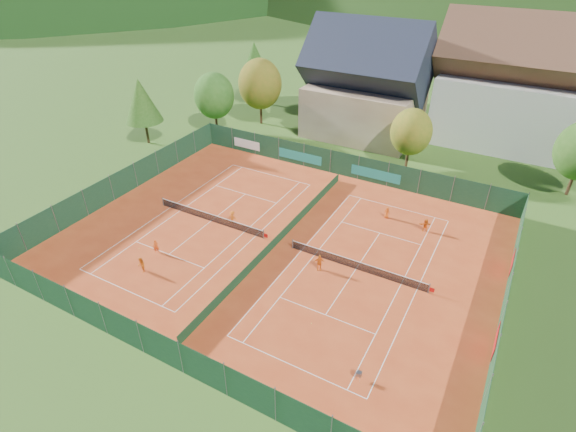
{
  "coord_description": "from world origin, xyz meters",
  "views": [
    {
      "loc": [
        17.69,
        -29.99,
        25.54
      ],
      "look_at": [
        0.0,
        2.0,
        2.0
      ],
      "focal_mm": 28.0,
      "sensor_mm": 36.0,
      "label": 1
    }
  ],
  "objects_px": {
    "player_left_near": "(156,246)",
    "player_right_far_a": "(387,213)",
    "chalet": "(366,88)",
    "player_left_mid": "(141,265)",
    "hotel_block_a": "(519,91)",
    "player_right_near": "(319,262)",
    "player_right_far_b": "(425,225)",
    "ball_hopper": "(359,374)",
    "player_left_far": "(232,217)"
  },
  "relations": [
    {
      "from": "player_left_near",
      "to": "player_right_far_a",
      "type": "height_order",
      "value": "player_left_near"
    },
    {
      "from": "chalet",
      "to": "player_left_mid",
      "type": "height_order",
      "value": "chalet"
    },
    {
      "from": "player_right_far_a",
      "to": "hotel_block_a",
      "type": "bearing_deg",
      "value": -107.56
    },
    {
      "from": "hotel_block_a",
      "to": "player_left_near",
      "type": "relative_size",
      "value": 15.98
    },
    {
      "from": "player_right_near",
      "to": "player_right_far_b",
      "type": "height_order",
      "value": "player_right_near"
    },
    {
      "from": "chalet",
      "to": "ball_hopper",
      "type": "xyz_separation_m",
      "value": [
        15.43,
        -40.72,
        -6.07
      ]
    },
    {
      "from": "player_left_near",
      "to": "player_left_mid",
      "type": "height_order",
      "value": "player_left_mid"
    },
    {
      "from": "player_left_near",
      "to": "player_right_far_b",
      "type": "xyz_separation_m",
      "value": [
        20.96,
        15.6,
        0.01
      ]
    },
    {
      "from": "player_left_near",
      "to": "player_right_near",
      "type": "relative_size",
      "value": 0.86
    },
    {
      "from": "player_right_far_b",
      "to": "player_right_near",
      "type": "bearing_deg",
      "value": 29.55
    },
    {
      "from": "chalet",
      "to": "player_left_mid",
      "type": "distance_m",
      "value": 40.19
    },
    {
      "from": "player_left_far",
      "to": "player_right_far_b",
      "type": "distance_m",
      "value": 19.36
    },
    {
      "from": "player_left_near",
      "to": "player_right_far_b",
      "type": "distance_m",
      "value": 26.13
    },
    {
      "from": "ball_hopper",
      "to": "player_right_near",
      "type": "distance_m",
      "value": 11.66
    },
    {
      "from": "hotel_block_a",
      "to": "player_right_far_a",
      "type": "bearing_deg",
      "value": -107.41
    },
    {
      "from": "hotel_block_a",
      "to": "player_left_mid",
      "type": "bearing_deg",
      "value": -118.22
    },
    {
      "from": "player_left_near",
      "to": "player_left_mid",
      "type": "xyz_separation_m",
      "value": [
        0.83,
        -2.72,
        0.05
      ]
    },
    {
      "from": "player_right_far_a",
      "to": "player_left_near",
      "type": "bearing_deg",
      "value": 43.5
    },
    {
      "from": "chalet",
      "to": "player_left_near",
      "type": "relative_size",
      "value": 11.98
    },
    {
      "from": "player_left_near",
      "to": "player_left_mid",
      "type": "relative_size",
      "value": 0.93
    },
    {
      "from": "player_left_mid",
      "to": "player_right_near",
      "type": "distance_m",
      "value": 15.58
    },
    {
      "from": "player_left_mid",
      "to": "player_right_far_b",
      "type": "distance_m",
      "value": 27.22
    },
    {
      "from": "ball_hopper",
      "to": "player_left_mid",
      "type": "height_order",
      "value": "player_left_mid"
    },
    {
      "from": "hotel_block_a",
      "to": "player_right_far_a",
      "type": "distance_m",
      "value": 28.68
    },
    {
      "from": "player_left_mid",
      "to": "player_right_far_b",
      "type": "bearing_deg",
      "value": 80.33
    },
    {
      "from": "hotel_block_a",
      "to": "player_right_far_b",
      "type": "distance_m",
      "value": 28.2
    },
    {
      "from": "player_right_near",
      "to": "player_right_far_a",
      "type": "relative_size",
      "value": 1.25
    },
    {
      "from": "player_left_far",
      "to": "player_right_near",
      "type": "xyz_separation_m",
      "value": [
        10.94,
        -2.41,
        0.07
      ]
    },
    {
      "from": "hotel_block_a",
      "to": "player_left_far",
      "type": "xyz_separation_m",
      "value": [
        -21.8,
        -35.22,
        -6.66
      ]
    },
    {
      "from": "player_left_far",
      "to": "player_right_far_b",
      "type": "xyz_separation_m",
      "value": [
        17.56,
        8.16,
        -0.03
      ]
    },
    {
      "from": "player_right_near",
      "to": "player_right_far_a",
      "type": "height_order",
      "value": "player_right_near"
    },
    {
      "from": "player_left_near",
      "to": "player_right_near",
      "type": "distance_m",
      "value": 15.2
    },
    {
      "from": "player_right_far_b",
      "to": "player_left_mid",
      "type": "bearing_deg",
      "value": 13.96
    },
    {
      "from": "player_left_far",
      "to": "player_right_near",
      "type": "relative_size",
      "value": 0.91
    },
    {
      "from": "ball_hopper",
      "to": "player_right_near",
      "type": "xyz_separation_m",
      "value": [
        -7.29,
        9.1,
        0.23
      ]
    },
    {
      "from": "chalet",
      "to": "hotel_block_a",
      "type": "bearing_deg",
      "value": 17.53
    },
    {
      "from": "player_right_far_a",
      "to": "player_right_far_b",
      "type": "relative_size",
      "value": 0.92
    },
    {
      "from": "player_left_far",
      "to": "chalet",
      "type": "bearing_deg",
      "value": -104.89
    },
    {
      "from": "hotel_block_a",
      "to": "player_left_far",
      "type": "height_order",
      "value": "hotel_block_a"
    },
    {
      "from": "chalet",
      "to": "ball_hopper",
      "type": "relative_size",
      "value": 20.25
    },
    {
      "from": "ball_hopper",
      "to": "player_left_mid",
      "type": "distance_m",
      "value": 20.84
    },
    {
      "from": "ball_hopper",
      "to": "hotel_block_a",
      "type": "bearing_deg",
      "value": 85.63
    },
    {
      "from": "ball_hopper",
      "to": "player_left_near",
      "type": "distance_m",
      "value": 22.0
    },
    {
      "from": "hotel_block_a",
      "to": "player_right_far_b",
      "type": "bearing_deg",
      "value": -98.9
    },
    {
      "from": "player_left_near",
      "to": "player_left_far",
      "type": "bearing_deg",
      "value": 28.84
    },
    {
      "from": "chalet",
      "to": "ball_hopper",
      "type": "distance_m",
      "value": 43.97
    },
    {
      "from": "player_left_mid",
      "to": "player_left_far",
      "type": "xyz_separation_m",
      "value": [
        2.56,
        10.17,
        -0.01
      ]
    },
    {
      "from": "player_left_mid",
      "to": "player_right_near",
      "type": "relative_size",
      "value": 0.92
    },
    {
      "from": "ball_hopper",
      "to": "player_left_mid",
      "type": "xyz_separation_m",
      "value": [
        -20.79,
        1.33,
        0.17
      ]
    },
    {
      "from": "ball_hopper",
      "to": "player_left_mid",
      "type": "relative_size",
      "value": 0.55
    }
  ]
}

